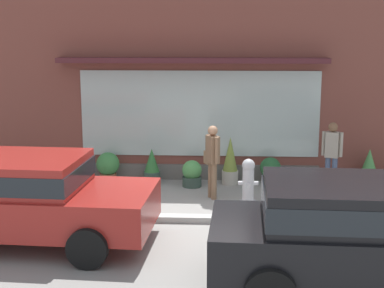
# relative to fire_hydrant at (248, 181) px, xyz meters

# --- Properties ---
(ground_plane) EXTENTS (60.00, 60.00, 0.00)m
(ground_plane) POSITION_rel_fire_hydrant_xyz_m (-1.26, -1.02, -0.48)
(ground_plane) COLOR gray
(curb_strip) EXTENTS (14.00, 0.24, 0.12)m
(curb_strip) POSITION_rel_fire_hydrant_xyz_m (-1.26, -1.22, -0.42)
(curb_strip) COLOR #B2B2AD
(curb_strip) RESTS_ON ground_plane
(storefront) EXTENTS (14.00, 0.81, 4.56)m
(storefront) POSITION_rel_fire_hydrant_xyz_m (-1.26, 2.17, 1.76)
(storefront) COLOR brown
(storefront) RESTS_ON ground_plane
(fire_hydrant) EXTENTS (0.42, 0.39, 0.96)m
(fire_hydrant) POSITION_rel_fire_hydrant_xyz_m (0.00, 0.00, 0.00)
(fire_hydrant) COLOR #B2B2B7
(fire_hydrant) RESTS_ON ground_plane
(pedestrian_with_handbag) EXTENTS (0.36, 0.64, 1.59)m
(pedestrian_with_handbag) POSITION_rel_fire_hydrant_xyz_m (-0.76, 0.38, 0.44)
(pedestrian_with_handbag) COLOR brown
(pedestrian_with_handbag) RESTS_ON ground_plane
(pedestrian_passerby) EXTENTS (0.44, 0.29, 1.57)m
(pedestrian_passerby) POSITION_rel_fire_hydrant_xyz_m (1.92, 1.09, 0.42)
(pedestrian_passerby) COLOR #475675
(pedestrian_passerby) RESTS_ON ground_plane
(parked_car_black) EXTENTS (4.27, 2.15, 1.55)m
(parked_car_black) POSITION_rel_fire_hydrant_xyz_m (1.30, -3.96, 0.41)
(parked_car_black) COLOR black
(parked_car_black) RESTS_ON ground_plane
(parked_car_red) EXTENTS (4.46, 2.26, 1.50)m
(parked_car_red) POSITION_rel_fire_hydrant_xyz_m (-3.98, -2.41, 0.38)
(parked_car_red) COLOR maroon
(parked_car_red) RESTS_ON ground_plane
(potted_plant_by_entrance) EXTENTS (0.26, 0.26, 0.60)m
(potted_plant_by_entrance) POSITION_rel_fire_hydrant_xyz_m (-5.62, 1.37, -0.19)
(potted_plant_by_entrance) COLOR #4C4C51
(potted_plant_by_entrance) RESTS_ON ground_plane
(potted_plant_low_front) EXTENTS (0.55, 0.55, 0.71)m
(potted_plant_low_front) POSITION_rel_fire_hydrant_xyz_m (-3.28, 1.62, -0.10)
(potted_plant_low_front) COLOR #9E6042
(potted_plant_low_front) RESTS_ON ground_plane
(potted_plant_window_center) EXTENTS (0.39, 0.39, 0.84)m
(potted_plant_window_center) POSITION_rel_fire_hydrant_xyz_m (-2.20, 1.50, -0.08)
(potted_plant_window_center) COLOR #33473D
(potted_plant_window_center) RESTS_ON ground_plane
(potted_plant_near_hydrant) EXTENTS (0.39, 0.39, 1.13)m
(potted_plant_near_hydrant) POSITION_rel_fire_hydrant_xyz_m (-0.35, 1.55, 0.06)
(potted_plant_near_hydrant) COLOR #B7B2A3
(potted_plant_near_hydrant) RESTS_ON ground_plane
(potted_plant_window_left) EXTENTS (0.46, 0.46, 0.62)m
(potted_plant_window_left) POSITION_rel_fire_hydrant_xyz_m (-1.24, 1.28, -0.18)
(potted_plant_window_left) COLOR #33473D
(potted_plant_window_left) RESTS_ON ground_plane
(potted_plant_corner_tall) EXTENTS (0.49, 0.49, 0.66)m
(potted_plant_corner_tall) POSITION_rel_fire_hydrant_xyz_m (0.59, 1.51, -0.13)
(potted_plant_corner_tall) COLOR #33473D
(potted_plant_corner_tall) RESTS_ON ground_plane
(potted_plant_trailing_edge) EXTENTS (0.44, 0.44, 0.85)m
(potted_plant_trailing_edge) POSITION_rel_fire_hydrant_xyz_m (2.92, 1.67, -0.08)
(potted_plant_trailing_edge) COLOR #9E6042
(potted_plant_trailing_edge) RESTS_ON ground_plane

